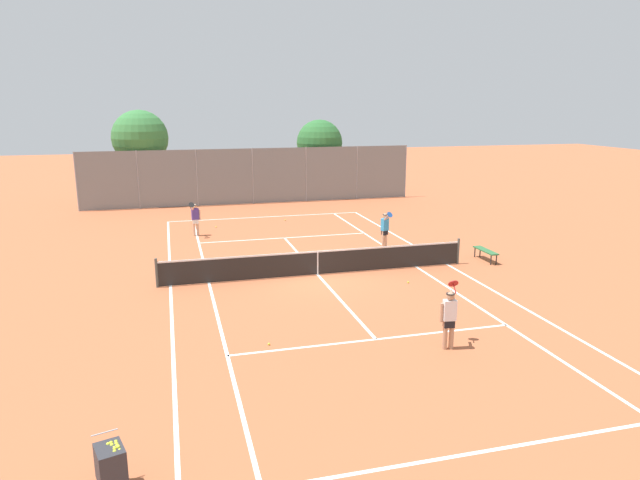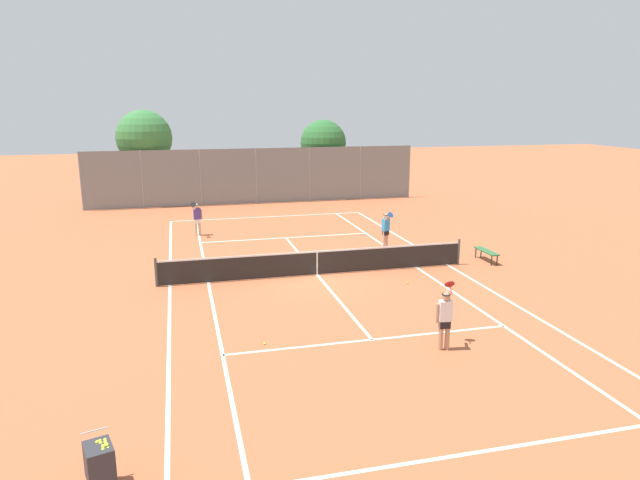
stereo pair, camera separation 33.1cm
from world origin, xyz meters
name	(u,v)px [view 1 (the left image)]	position (x,y,z in m)	size (l,w,h in m)	color
ground_plane	(318,275)	(0.00, 0.00, 0.00)	(120.00, 120.00, 0.00)	#B25B38
court_line_markings	(318,275)	(0.00, 0.00, 0.00)	(11.10, 23.90, 0.01)	white
tennis_net	(318,262)	(0.00, 0.00, 0.51)	(12.00, 0.10, 1.07)	#474C47
ball_cart	(111,464)	(-6.57, -11.31, 0.53)	(0.63, 0.73, 0.96)	#2D2D33
player_near_side	(449,316)	(1.65, -7.46, 0.93)	(0.74, 0.72, 1.77)	tan
player_far_left	(195,217)	(-4.16, 8.03, 0.93)	(0.59, 0.80, 1.77)	#D8A884
player_far_right	(385,228)	(4.01, 3.25, 0.93)	(0.43, 0.90, 1.77)	#D8A884
loose_tennis_ball_0	(269,344)	(-2.96, -6.01, 0.03)	(0.07, 0.07, 0.07)	#D1DB33
loose_tennis_ball_1	(285,220)	(0.89, 10.58, 0.03)	(0.07, 0.07, 0.07)	#D1DB33
loose_tennis_ball_2	(216,227)	(-3.04, 9.73, 0.03)	(0.07, 0.07, 0.07)	#D1DB33
loose_tennis_ball_3	(408,282)	(2.94, -1.88, 0.03)	(0.07, 0.07, 0.07)	#D1DB33
courtside_bench	(486,251)	(7.31, 0.15, 0.41)	(0.36, 1.50, 0.47)	#2D6638
back_fence	(253,176)	(0.00, 16.61, 1.81)	(21.54, 0.08, 3.63)	gray
tree_behind_left	(141,139)	(-6.86, 18.52, 4.19)	(3.56, 3.56, 6.05)	brown
tree_behind_right	(321,144)	(5.11, 18.50, 3.67)	(3.18, 3.18, 5.35)	brown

